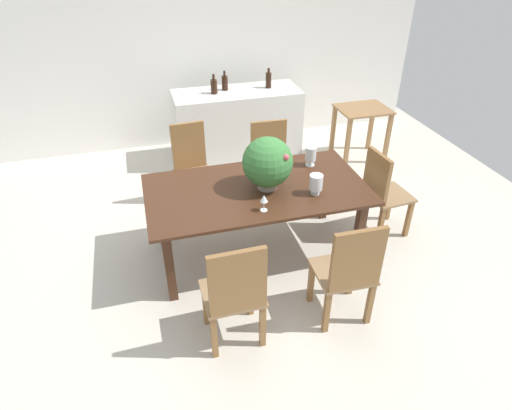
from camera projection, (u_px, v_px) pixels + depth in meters
ground_plane at (250, 238)px, 4.61m from camera, size 7.04×7.04×0.00m
back_wall at (201, 51)px, 6.00m from camera, size 6.40×0.10×2.60m
dining_table at (257, 197)px, 4.05m from camera, size 2.02×1.08×0.76m
chair_near_left at (235, 292)px, 3.17m from camera, size 0.46×0.42×0.99m
chair_far_right at (271, 157)px, 5.07m from camera, size 0.47×0.45×0.91m
chair_foot_end at (382, 190)px, 4.41m from camera, size 0.45×0.44×0.95m
chair_far_left at (192, 164)px, 4.85m from camera, size 0.43×0.44×0.99m
chair_near_right at (349, 270)px, 3.37m from camera, size 0.46×0.43×0.99m
flower_centerpiece at (268, 163)px, 3.86m from camera, size 0.45×0.45×0.49m
crystal_vase_left at (311, 154)px, 4.30m from camera, size 0.11×0.11×0.20m
crystal_vase_center_near at (316, 183)px, 3.85m from camera, size 0.12×0.12×0.19m
wine_glass at (264, 199)px, 3.63m from camera, size 0.07×0.07×0.15m
kitchen_counter at (238, 125)px, 5.96m from camera, size 1.67×0.65×0.94m
wine_bottle_clear at (225, 83)px, 5.70m from camera, size 0.08×0.08×0.25m
wine_bottle_tall at (268, 80)px, 5.77m from camera, size 0.08×0.08×0.26m
wine_bottle_green at (214, 86)px, 5.58m from camera, size 0.08×0.08×0.25m
side_table at (362, 120)px, 5.86m from camera, size 0.67×0.54×0.73m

